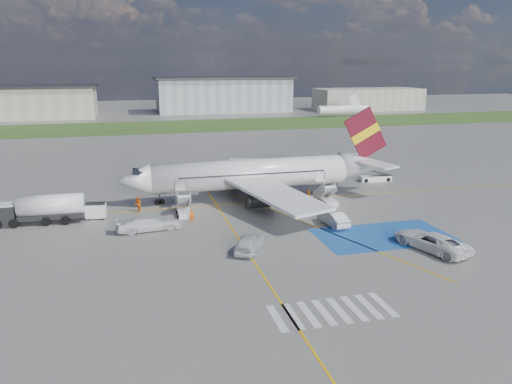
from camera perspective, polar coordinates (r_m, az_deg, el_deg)
ground at (r=54.27m, az=2.94°, el=-4.54°), size 400.00×400.00×0.00m
grass_strip at (r=145.76m, az=-8.45°, el=7.47°), size 400.00×30.00×0.01m
taxiway_line_main at (r=65.28m, az=-0.23°, el=-1.19°), size 120.00×0.20×0.01m
taxiway_line_cross at (r=44.01m, az=0.61°, el=-9.22°), size 0.20×60.00×0.01m
taxiway_line_diag at (r=65.28m, az=-0.23°, el=-1.19°), size 20.71×56.45×0.01m
staging_box at (r=54.61m, az=14.32°, el=-4.86°), size 14.00×8.00×0.01m
crosswalk at (r=38.19m, az=8.63°, el=-13.33°), size 9.00×4.00×0.01m
terminal_centre at (r=187.62m, az=-3.73°, el=11.00°), size 48.00×18.00×12.00m
terminal_east at (r=199.17m, az=12.67°, el=10.31°), size 40.00×16.00×8.00m
airliner at (r=66.70m, az=0.59°, el=2.15°), size 36.81×32.95×11.92m
airstairs_fwd at (r=60.35m, az=-8.22°, el=-2.06°), size 1.90×5.20×3.60m
airstairs_aft at (r=64.89m, az=8.22°, el=-0.87°), size 1.90×5.20×3.60m
fuel_tanker at (r=61.60m, az=-23.42°, el=-2.07°), size 9.73×3.02×3.29m
gpu_cart at (r=61.32m, az=-17.81°, el=-2.14°), size 2.42×1.71×1.89m
belt_loader at (r=79.15m, az=13.49°, el=1.51°), size 5.29×2.16×1.56m
car_silver_a at (r=48.50m, az=-0.76°, el=-5.81°), size 4.25×5.41×1.72m
car_silver_b at (r=56.68m, az=8.83°, el=-2.99°), size 2.19×5.08×1.63m
van_white_a at (r=51.72m, az=19.41°, el=-5.02°), size 4.52×6.71×2.31m
van_white_b at (r=55.48m, az=-12.18°, el=-3.32°), size 5.42×2.70×2.04m
crew_fwd at (r=57.39m, az=-7.35°, el=-2.72°), size 0.66×0.50×1.62m
crew_nose at (r=62.65m, az=-13.35°, el=-1.37°), size 0.94×1.09×1.92m
crew_aft at (r=65.82m, az=6.02°, el=-0.43°), size 0.39×0.93×1.59m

